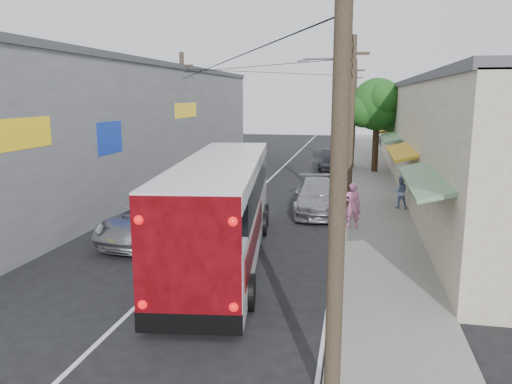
% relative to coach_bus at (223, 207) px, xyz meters
% --- Properties ---
extents(ground, '(120.00, 120.00, 0.00)m').
position_rel_coach_bus_xyz_m(ground, '(-1.19, -5.68, -1.74)').
color(ground, black).
rests_on(ground, ground).
extents(sidewalk, '(3.00, 80.00, 0.12)m').
position_rel_coach_bus_xyz_m(sidewalk, '(5.31, 14.32, -1.68)').
color(sidewalk, slate).
rests_on(sidewalk, ground).
extents(building_right, '(7.09, 40.00, 6.25)m').
position_rel_coach_bus_xyz_m(building_right, '(9.80, 16.32, 1.41)').
color(building_right, beige).
rests_on(building_right, ground).
extents(building_left, '(7.20, 36.00, 7.25)m').
position_rel_coach_bus_xyz_m(building_left, '(-9.68, 12.31, 1.91)').
color(building_left, gray).
rests_on(building_left, ground).
extents(utility_poles, '(11.80, 45.28, 8.00)m').
position_rel_coach_bus_xyz_m(utility_poles, '(1.94, 14.64, 2.39)').
color(utility_poles, '#473828').
rests_on(utility_poles, ground).
extents(street_tree, '(4.40, 4.00, 6.60)m').
position_rel_coach_bus_xyz_m(street_tree, '(5.68, 20.33, 2.93)').
color(street_tree, '#3F2B19').
rests_on(street_tree, ground).
extents(coach_bus, '(3.94, 11.89, 3.37)m').
position_rel_coach_bus_xyz_m(coach_bus, '(0.00, 0.00, 0.00)').
color(coach_bus, white).
rests_on(coach_bus, ground).
extents(jeepney, '(3.16, 5.90, 1.58)m').
position_rel_coach_bus_xyz_m(jeepney, '(-3.12, 1.68, -0.95)').
color(jeepney, silver).
rests_on(jeepney, ground).
extents(parked_suv, '(2.58, 5.45, 1.53)m').
position_rel_coach_bus_xyz_m(parked_suv, '(2.61, 7.32, -0.98)').
color(parked_suv, '#94939A').
rests_on(parked_suv, ground).
extents(parked_car_mid, '(1.83, 4.02, 1.34)m').
position_rel_coach_bus_xyz_m(parked_car_mid, '(2.61, 20.03, -1.07)').
color(parked_car_mid, '#242529').
rests_on(parked_car_mid, ground).
extents(parked_car_far, '(1.84, 4.60, 1.49)m').
position_rel_coach_bus_xyz_m(parked_car_far, '(2.61, 21.32, -1.00)').
color(parked_car_far, '#222127').
rests_on(parked_car_far, ground).
extents(pedestrian_near, '(0.71, 0.50, 1.85)m').
position_rel_coach_bus_xyz_m(pedestrian_near, '(4.21, 4.40, -0.70)').
color(pedestrian_near, pink).
rests_on(pedestrian_near, sidewalk).
extents(pedestrian_far, '(0.78, 0.62, 1.53)m').
position_rel_coach_bus_xyz_m(pedestrian_far, '(6.41, 8.52, -0.86)').
color(pedestrian_far, '#8EA2CE').
rests_on(pedestrian_far, sidewalk).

